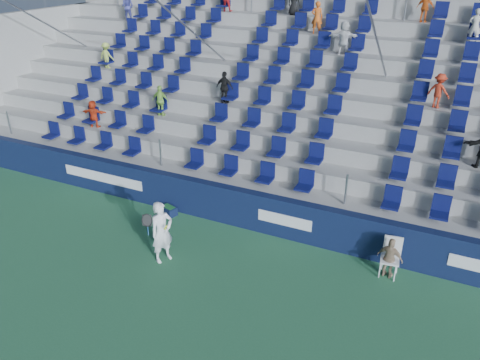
# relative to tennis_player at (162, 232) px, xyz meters

# --- Properties ---
(ground) EXTENTS (70.00, 70.00, 0.00)m
(ground) POSITION_rel_tennis_player_xyz_m (1.05, -0.68, -0.86)
(ground) COLOR #2E6C44
(ground) RESTS_ON ground
(sponsor_wall) EXTENTS (24.00, 0.32, 1.20)m
(sponsor_wall) POSITION_rel_tennis_player_xyz_m (1.05, 2.47, -0.26)
(sponsor_wall) COLOR #111B3E
(sponsor_wall) RESTS_ON ground
(grandstand) EXTENTS (24.00, 8.17, 6.63)m
(grandstand) POSITION_rel_tennis_player_xyz_m (1.05, 7.56, 1.27)
(grandstand) COLOR #999994
(grandstand) RESTS_ON ground
(tennis_player) EXTENTS (0.72, 0.74, 1.72)m
(tennis_player) POSITION_rel_tennis_player_xyz_m (0.00, 0.00, 0.00)
(tennis_player) COLOR white
(tennis_player) RESTS_ON ground
(line_judge_chair) EXTENTS (0.51, 0.53, 1.04)m
(line_judge_chair) POSITION_rel_tennis_player_xyz_m (5.54, 1.98, -0.27)
(line_judge_chair) COLOR white
(line_judge_chair) RESTS_ON ground
(line_judge) EXTENTS (0.69, 0.39, 1.11)m
(line_judge) POSITION_rel_tennis_player_xyz_m (5.54, 1.82, -0.31)
(line_judge) COLOR tan
(line_judge) RESTS_ON ground
(ball_bin) EXTENTS (0.58, 0.46, 0.28)m
(ball_bin) POSITION_rel_tennis_player_xyz_m (-1.20, 2.07, -0.71)
(ball_bin) COLOR #0E1836
(ball_bin) RESTS_ON ground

